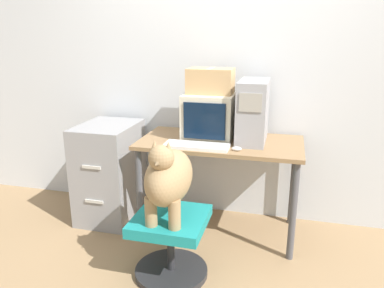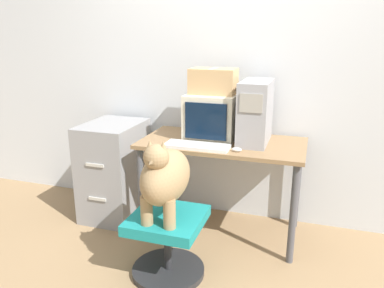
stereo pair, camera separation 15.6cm
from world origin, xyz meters
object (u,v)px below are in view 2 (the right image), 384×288
object	(u,v)px
office_chair	(168,240)
filing_cabinet	(115,170)
pc_tower	(255,112)
cardboard_box	(213,81)
crt_monitor	(213,116)
dog	(165,176)
keyboard	(197,146)

from	to	relation	value
office_chair	filing_cabinet	size ratio (longest dim) A/B	0.59
pc_tower	cardboard_box	xyz separation A→B (m)	(-0.34, 0.03, 0.21)
crt_monitor	cardboard_box	size ratio (longest dim) A/B	1.17
office_chair	dog	xyz separation A→B (m)	(0.00, -0.03, 0.47)
filing_cabinet	cardboard_box	bearing A→B (deg)	5.23
office_chair	cardboard_box	bearing A→B (deg)	82.69
cardboard_box	filing_cabinet	bearing A→B (deg)	-174.77
crt_monitor	cardboard_box	distance (m)	0.27
filing_cabinet	crt_monitor	bearing A→B (deg)	4.97
dog	crt_monitor	bearing A→B (deg)	82.91
dog	filing_cabinet	distance (m)	1.08
keyboard	office_chair	size ratio (longest dim) A/B	0.96
keyboard	filing_cabinet	world-z (taller)	filing_cabinet
crt_monitor	dog	world-z (taller)	crt_monitor
pc_tower	filing_cabinet	size ratio (longest dim) A/B	0.56
filing_cabinet	keyboard	bearing A→B (deg)	-15.21
crt_monitor	office_chair	xyz separation A→B (m)	(-0.10, -0.75, -0.70)
keyboard	filing_cabinet	size ratio (longest dim) A/B	0.57
pc_tower	office_chair	size ratio (longest dim) A/B	0.95
crt_monitor	office_chair	size ratio (longest dim) A/B	0.83
pc_tower	dog	xyz separation A→B (m)	(-0.43, -0.75, -0.29)
crt_monitor	dog	size ratio (longest dim) A/B	0.75
filing_cabinet	cardboard_box	world-z (taller)	cardboard_box
office_chair	dog	bearing A→B (deg)	-90.00
pc_tower	keyboard	world-z (taller)	pc_tower
crt_monitor	pc_tower	bearing A→B (deg)	-4.88
dog	filing_cabinet	bearing A→B (deg)	137.60
pc_tower	filing_cabinet	bearing A→B (deg)	-177.79
dog	cardboard_box	xyz separation A→B (m)	(0.10, 0.78, 0.50)
crt_monitor	keyboard	world-z (taller)	crt_monitor
keyboard	dog	distance (m)	0.49
filing_cabinet	cardboard_box	size ratio (longest dim) A/B	2.41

